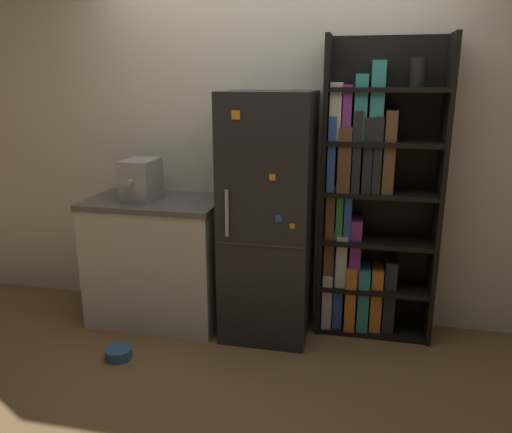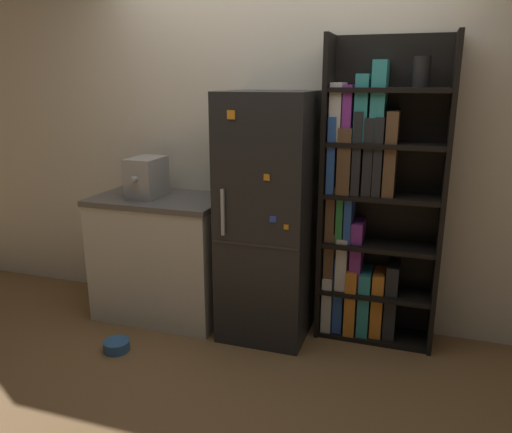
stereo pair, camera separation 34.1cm
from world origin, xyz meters
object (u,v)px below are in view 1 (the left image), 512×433
(bookshelf, at_px, (367,204))
(pet_bowl, at_px, (119,353))
(refrigerator, at_px, (269,217))
(espresso_machine, at_px, (141,179))

(bookshelf, height_order, pet_bowl, bookshelf)
(refrigerator, distance_m, bookshelf, 0.68)
(refrigerator, relative_size, bookshelf, 0.83)
(bookshelf, bearing_deg, refrigerator, -165.78)
(bookshelf, relative_size, espresso_machine, 5.60)
(refrigerator, distance_m, pet_bowl, 1.32)
(refrigerator, height_order, espresso_machine, refrigerator)
(pet_bowl, bearing_deg, refrigerator, 34.83)
(refrigerator, xyz_separation_m, bookshelf, (0.65, 0.16, 0.09))
(bookshelf, xyz_separation_m, espresso_machine, (-1.57, -0.17, 0.13))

